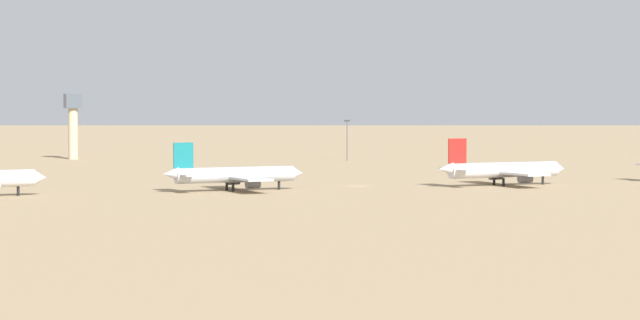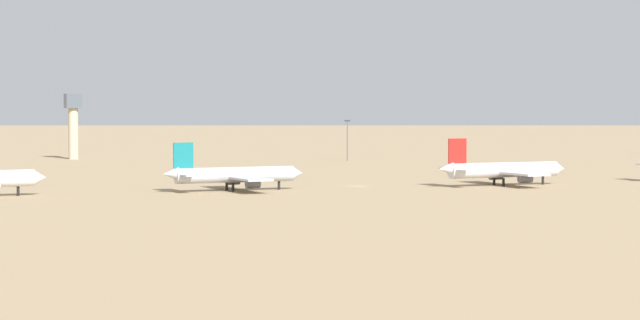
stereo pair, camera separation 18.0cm
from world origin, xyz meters
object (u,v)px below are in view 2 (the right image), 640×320
light_pole_west (347,137)px  parked_jet_teal_3 (234,175)px  parked_jet_red_4 (502,170)px  control_tower (73,120)px

light_pole_west → parked_jet_teal_3: bearing=-122.9°
parked_jet_red_4 → control_tower: (-64.23, 170.62, 9.44)m
parked_jet_red_4 → light_pole_west: light_pole_west is taller
parked_jet_red_4 → parked_jet_teal_3: bearing=173.1°
control_tower → parked_jet_teal_3: bearing=-89.4°
parked_jet_teal_3 → control_tower: (-1.85, 164.23, 9.56)m
control_tower → light_pole_west: 91.14m
light_pole_west → control_tower: bearing=151.0°
parked_jet_red_4 → light_pole_west: size_ratio=2.52×
parked_jet_red_4 → light_pole_west: 127.46m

